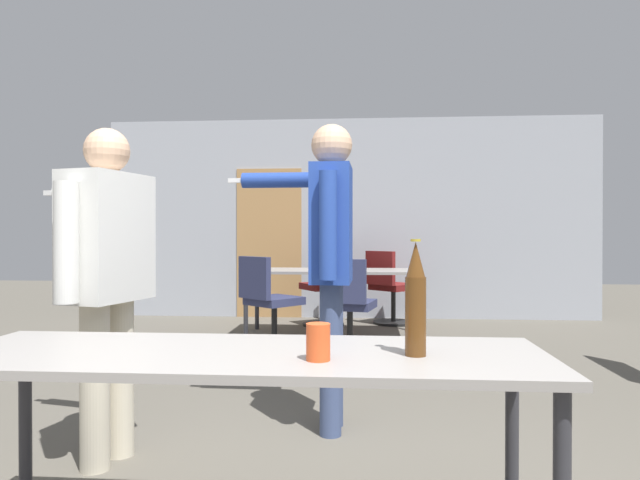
% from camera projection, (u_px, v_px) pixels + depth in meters
% --- Properties ---
extents(back_wall, '(6.71, 0.12, 2.73)m').
position_uv_depth(back_wall, '(347.00, 219.00, 7.83)').
color(back_wall, '#A3A8B2').
rests_on(back_wall, ground_plane).
extents(conference_table_near, '(2.04, 0.66, 0.74)m').
position_uv_depth(conference_table_near, '(246.00, 372.00, 1.94)').
color(conference_table_near, gray).
rests_on(conference_table_near, ground_plane).
extents(conference_table_far, '(1.97, 0.77, 0.74)m').
position_uv_depth(conference_table_far, '(332.00, 275.00, 6.46)').
color(conference_table_far, gray).
rests_on(conference_table_far, ground_plane).
extents(person_right_polo, '(0.74, 0.78, 1.67)m').
position_uv_depth(person_right_polo, '(105.00, 263.00, 2.85)').
color(person_right_polo, beige).
rests_on(person_right_polo, ground_plane).
extents(person_center_tall, '(0.79, 0.61, 1.78)m').
position_uv_depth(person_center_tall, '(329.00, 243.00, 3.31)').
color(person_center_tall, '#3D4C75').
rests_on(person_center_tall, ground_plane).
extents(office_chair_mid_tucked, '(0.68, 0.66, 0.95)m').
position_uv_depth(office_chair_mid_tucked, '(329.00, 289.00, 7.18)').
color(office_chair_mid_tucked, black).
rests_on(office_chair_mid_tucked, ground_plane).
extents(office_chair_side_rolled, '(0.68, 0.69, 0.92)m').
position_uv_depth(office_chair_side_rolled, '(269.00, 304.00, 5.79)').
color(office_chair_side_rolled, black).
rests_on(office_chair_side_rolled, ground_plane).
extents(office_chair_near_pushed, '(0.68, 0.69, 0.93)m').
position_uv_depth(office_chair_near_pushed, '(390.00, 290.00, 7.22)').
color(office_chair_near_pushed, black).
rests_on(office_chair_near_pushed, ground_plane).
extents(office_chair_far_right, '(0.55, 0.61, 0.91)m').
position_uv_depth(office_chair_far_right, '(348.00, 308.00, 5.56)').
color(office_chair_far_right, black).
rests_on(office_chair_far_right, ground_plane).
extents(beer_bottle, '(0.07, 0.07, 0.38)m').
position_uv_depth(beer_bottle, '(416.00, 301.00, 1.87)').
color(beer_bottle, '#563314').
rests_on(beer_bottle, conference_table_near).
extents(drink_cup, '(0.08, 0.08, 0.12)m').
position_uv_depth(drink_cup, '(318.00, 342.00, 1.80)').
color(drink_cup, '#E05123').
rests_on(drink_cup, conference_table_near).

